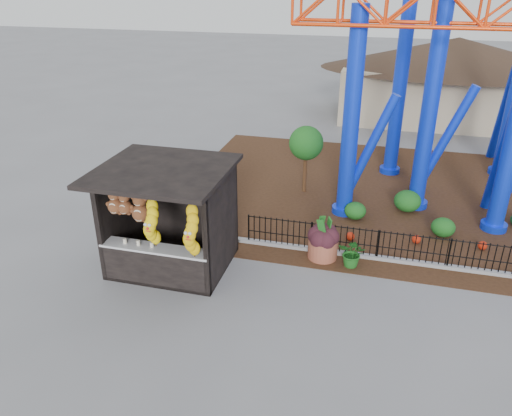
% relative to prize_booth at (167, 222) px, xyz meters
% --- Properties ---
extents(ground, '(120.00, 120.00, 0.00)m').
position_rel_prize_booth_xyz_m(ground, '(2.99, -0.91, -1.53)').
color(ground, slate).
rests_on(ground, ground).
extents(mulch_bed, '(18.00, 12.00, 0.02)m').
position_rel_prize_booth_xyz_m(mulch_bed, '(6.99, 7.09, -1.52)').
color(mulch_bed, '#331E11').
rests_on(mulch_bed, ground).
extents(curb, '(18.00, 0.18, 0.12)m').
position_rel_prize_booth_xyz_m(curb, '(6.99, 2.09, -1.47)').
color(curb, gray).
rests_on(curb, ground).
extents(prize_booth, '(3.50, 3.40, 3.12)m').
position_rel_prize_booth_xyz_m(prize_booth, '(0.00, 0.00, 0.00)').
color(prize_booth, black).
rests_on(prize_booth, ground).
extents(picket_fence, '(12.20, 0.06, 1.00)m').
position_rel_prize_booth_xyz_m(picket_fence, '(7.89, 2.09, -1.03)').
color(picket_fence, black).
rests_on(picket_fence, ground).
extents(roller_coaster, '(11.00, 6.37, 10.82)m').
position_rel_prize_booth_xyz_m(roller_coaster, '(8.10, 7.32, 4.91)').
color(roller_coaster, '#0D30E8').
rests_on(roller_coaster, ground).
extents(terracotta_planter, '(1.06, 1.06, 0.61)m').
position_rel_prize_booth_xyz_m(terracotta_planter, '(4.18, 1.79, -1.23)').
color(terracotta_planter, '#994D37').
rests_on(terracotta_planter, ground).
extents(planter_foliage, '(0.70, 0.70, 0.64)m').
position_rel_prize_booth_xyz_m(planter_foliage, '(4.18, 1.79, -0.60)').
color(planter_foliage, black).
rests_on(planter_foliage, terracotta_planter).
extents(potted_plant, '(0.93, 0.85, 0.88)m').
position_rel_prize_booth_xyz_m(potted_plant, '(5.10, 1.53, -1.09)').
color(potted_plant, '#1A5719').
rests_on(potted_plant, ground).
extents(landscaping, '(7.10, 3.45, 0.76)m').
position_rel_prize_booth_xyz_m(landscaping, '(7.40, 4.96, -1.20)').
color(landscaping, '#175018').
rests_on(landscaping, mulch_bed).
extents(pavilion, '(15.00, 15.00, 4.80)m').
position_rel_prize_booth_xyz_m(pavilion, '(8.99, 19.09, 1.53)').
color(pavilion, '#BFAD8C').
rests_on(pavilion, ground).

